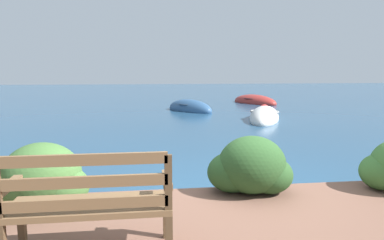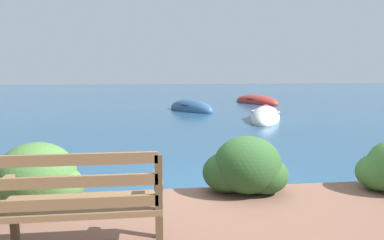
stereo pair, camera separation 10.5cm
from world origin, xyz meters
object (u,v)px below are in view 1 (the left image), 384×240
at_px(rowboat_far, 255,102).
at_px(park_bench, 90,202).
at_px(rowboat_nearest, 264,118).
at_px(rowboat_mid, 190,109).
at_px(mooring_buoy, 264,110).

bearing_deg(rowboat_far, park_bench, -48.22).
height_order(park_bench, rowboat_far, park_bench).
xyz_separation_m(rowboat_nearest, rowboat_far, (1.55, 6.06, -0.00)).
height_order(park_bench, rowboat_mid, park_bench).
distance_m(rowboat_mid, mooring_buoy, 3.25).
bearing_deg(rowboat_nearest, park_bench, 175.45).
bearing_deg(mooring_buoy, rowboat_mid, 170.02).
bearing_deg(rowboat_nearest, mooring_buoy, 3.47).
bearing_deg(park_bench, rowboat_mid, 84.14).
bearing_deg(rowboat_nearest, rowboat_mid, 60.61).
distance_m(park_bench, rowboat_mid, 12.27).
bearing_deg(park_bench, rowboat_far, 72.58).
relative_size(rowboat_nearest, rowboat_far, 1.03).
distance_m(rowboat_nearest, rowboat_far, 6.26).
bearing_deg(rowboat_far, rowboat_mid, -77.92).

